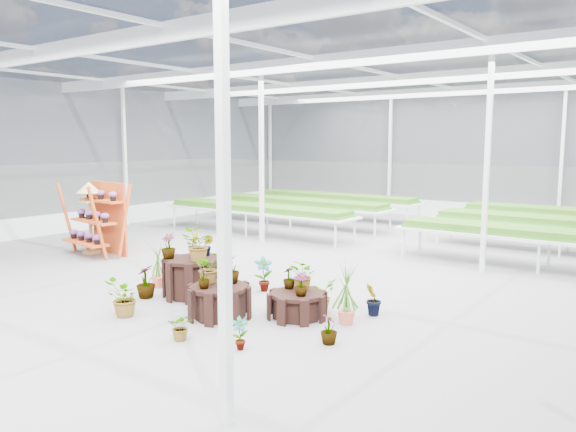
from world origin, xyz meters
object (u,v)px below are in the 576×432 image
Objects in this scene: plinth_tall at (193,278)px; plinth_mid at (219,302)px; bird_table at (90,218)px; shelf_rack at (95,219)px; plinth_low at (297,305)px.

plinth_mid is at bearing -26.57° from plinth_tall.
plinth_tall is at bearing -9.11° from bird_table.
bird_table is (-4.88, 1.28, 0.54)m from plinth_tall.
shelf_rack is at bearing -0.79° from bird_table.
plinth_low is 6.97m from shelf_rack.
plinth_mid is 0.54× the size of bird_table.
plinth_tall is 0.58× the size of shelf_rack.
plinth_tall is 4.83m from shelf_rack.
plinth_mid is 1.22m from plinth_low.
plinth_low is 0.51× the size of shelf_rack.
shelf_rack is (-4.64, 1.26, 0.53)m from plinth_tall.
plinth_low is 7.21m from bird_table.
plinth_tall is 0.58× the size of bird_table.
bird_table is at bearing 170.51° from plinth_low.
bird_table is at bearing -178.70° from shelf_rack.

